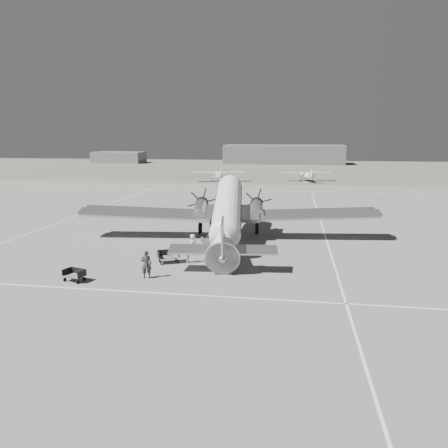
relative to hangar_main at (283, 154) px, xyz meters
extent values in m
plane|color=slate|center=(-5.00, -120.00, -3.30)|extent=(260.00, 260.00, 0.00)
cube|color=silver|center=(-5.00, -134.00, -3.29)|extent=(60.00, 0.15, 0.01)
cube|color=silver|center=(7.00, -120.00, -3.29)|extent=(0.15, 80.00, 0.01)
cube|color=silver|center=(-23.00, -110.00, -3.29)|extent=(0.15, 60.00, 0.01)
cube|color=silver|center=(-5.00, -80.00, -3.29)|extent=(90.00, 0.15, 0.01)
cube|color=#636053|center=(-5.00, -25.00, -3.30)|extent=(260.00, 90.00, 0.01)
cube|color=#5E5E5E|center=(0.00, 0.00, -0.30)|extent=(42.00, 14.00, 6.00)
cube|color=#606060|center=(0.00, 0.00, 3.00)|extent=(42.00, 14.00, 0.60)
cube|color=#606060|center=(-60.00, -5.00, -1.30)|extent=(18.00, 10.00, 4.00)
imported|color=#2D2D2D|center=(-6.35, -131.24, -2.29)|extent=(0.84, 0.68, 2.02)
imported|color=silver|center=(-4.26, -127.02, -2.54)|extent=(0.62, 0.77, 1.51)
imported|color=beige|center=(-4.52, -124.66, -2.42)|extent=(0.70, 0.95, 1.77)
camera|label=1|loc=(3.63, -159.40, 6.55)|focal=35.00mm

